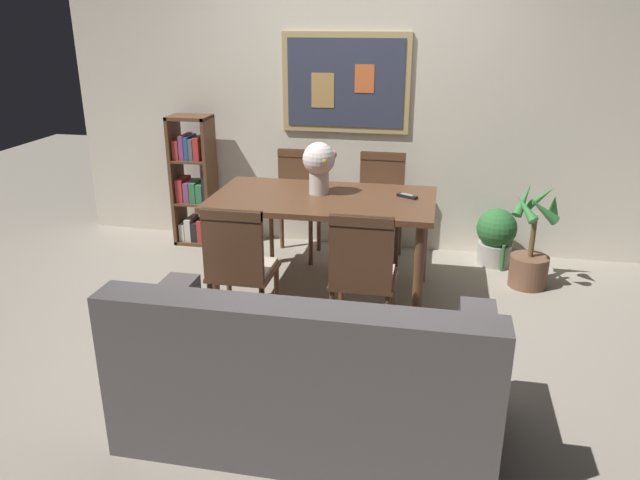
# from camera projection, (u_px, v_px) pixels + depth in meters

# --- Properties ---
(ground_plane) EXTENTS (12.00, 12.00, 0.00)m
(ground_plane) POSITION_uv_depth(u_px,v_px,m) (321.00, 322.00, 4.23)
(ground_plane) COLOR gray
(wall_back_with_painting) EXTENTS (5.20, 0.14, 2.60)m
(wall_back_with_painting) POSITION_uv_depth(u_px,v_px,m) (357.00, 100.00, 5.27)
(wall_back_with_painting) COLOR beige
(wall_back_with_painting) RESTS_ON ground_plane
(dining_table) EXTENTS (1.61, 0.89, 0.76)m
(dining_table) POSITION_uv_depth(u_px,v_px,m) (323.00, 209.00, 4.46)
(dining_table) COLOR brown
(dining_table) RESTS_ON ground_plane
(dining_chair_far_right) EXTENTS (0.40, 0.41, 0.91)m
(dining_chair_far_right) POSITION_uv_depth(u_px,v_px,m) (380.00, 198.00, 5.17)
(dining_chair_far_right) COLOR brown
(dining_chair_far_right) RESTS_ON ground_plane
(dining_chair_near_right) EXTENTS (0.40, 0.41, 0.91)m
(dining_chair_near_right) POSITION_uv_depth(u_px,v_px,m) (362.00, 269.00, 3.73)
(dining_chair_near_right) COLOR brown
(dining_chair_near_right) RESTS_ON ground_plane
(dining_chair_near_left) EXTENTS (0.40, 0.41, 0.91)m
(dining_chair_near_left) POSITION_uv_depth(u_px,v_px,m) (239.00, 262.00, 3.84)
(dining_chair_near_left) COLOR brown
(dining_chair_near_left) RESTS_ON ground_plane
(dining_chair_far_left) EXTENTS (0.40, 0.41, 0.91)m
(dining_chair_far_left) POSITION_uv_depth(u_px,v_px,m) (297.00, 195.00, 5.27)
(dining_chair_far_left) COLOR brown
(dining_chair_far_left) RESTS_ON ground_plane
(leather_couch) EXTENTS (1.80, 0.84, 0.84)m
(leather_couch) POSITION_uv_depth(u_px,v_px,m) (306.00, 380.00, 3.00)
(leather_couch) COLOR #514C4C
(leather_couch) RESTS_ON ground_plane
(bookshelf) EXTENTS (0.36, 0.28, 1.17)m
(bookshelf) POSITION_uv_depth(u_px,v_px,m) (194.00, 185.00, 5.54)
(bookshelf) COLOR brown
(bookshelf) RESTS_ON ground_plane
(potted_ivy) EXTENTS (0.33, 0.33, 0.49)m
(potted_ivy) POSITION_uv_depth(u_px,v_px,m) (496.00, 236.00, 5.14)
(potted_ivy) COLOR #B2ADA3
(potted_ivy) RESTS_ON ground_plane
(potted_palm) EXTENTS (0.37, 0.37, 0.81)m
(potted_palm) POSITION_uv_depth(u_px,v_px,m) (531.00, 252.00, 4.70)
(potted_palm) COLOR brown
(potted_palm) RESTS_ON ground_plane
(flower_vase) EXTENTS (0.25, 0.24, 0.38)m
(flower_vase) POSITION_uv_depth(u_px,v_px,m) (319.00, 163.00, 4.43)
(flower_vase) COLOR beige
(flower_vase) RESTS_ON dining_table
(tv_remote) EXTENTS (0.16, 0.11, 0.02)m
(tv_remote) POSITION_uv_depth(u_px,v_px,m) (407.00, 196.00, 4.40)
(tv_remote) COLOR black
(tv_remote) RESTS_ON dining_table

